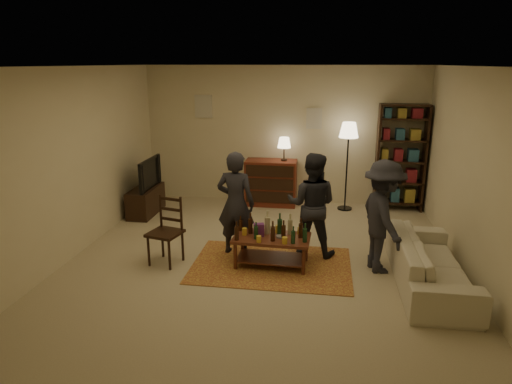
% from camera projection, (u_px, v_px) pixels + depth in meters
% --- Properties ---
extents(floor, '(6.00, 6.00, 0.00)m').
position_uv_depth(floor, '(262.00, 261.00, 6.54)').
color(floor, '#C6B793').
rests_on(floor, ground).
extents(room_shell, '(6.00, 6.00, 6.00)m').
position_uv_depth(room_shell, '(250.00, 112.00, 8.97)').
color(room_shell, beige).
rests_on(room_shell, ground).
extents(rug, '(2.20, 1.50, 0.01)m').
position_uv_depth(rug, '(271.00, 265.00, 6.40)').
color(rug, maroon).
rests_on(rug, ground).
extents(coffee_table, '(1.07, 0.61, 0.77)m').
position_uv_depth(coffee_table, '(272.00, 239.00, 6.30)').
color(coffee_table, '#602D1B').
rests_on(coffee_table, ground).
extents(dining_chair, '(0.51, 0.51, 0.97)m').
position_uv_depth(dining_chair, '(167.00, 228.00, 6.40)').
color(dining_chair, black).
rests_on(dining_chair, ground).
extents(tv_stand, '(0.40, 1.00, 1.06)m').
position_uv_depth(tv_stand, '(146.00, 194.00, 8.50)').
color(tv_stand, black).
rests_on(tv_stand, ground).
extents(dresser, '(1.00, 0.50, 1.36)m').
position_uv_depth(dresser, '(271.00, 181.00, 9.02)').
color(dresser, maroon).
rests_on(dresser, ground).
extents(bookshelf, '(0.90, 0.34, 2.02)m').
position_uv_depth(bookshelf, '(400.00, 157.00, 8.58)').
color(bookshelf, black).
rests_on(bookshelf, ground).
extents(floor_lamp, '(0.36, 0.36, 1.68)m').
position_uv_depth(floor_lamp, '(349.00, 136.00, 8.47)').
color(floor_lamp, black).
rests_on(floor_lamp, ground).
extents(sofa, '(0.81, 2.08, 0.61)m').
position_uv_depth(sofa, '(430.00, 263.00, 5.77)').
color(sofa, beige).
rests_on(sofa, ground).
extents(person_left, '(0.61, 0.44, 1.55)m').
position_uv_depth(person_left, '(236.00, 204.00, 6.61)').
color(person_left, '#24232A').
rests_on(person_left, ground).
extents(person_right, '(0.81, 0.67, 1.53)m').
position_uv_depth(person_right, '(312.00, 205.00, 6.60)').
color(person_right, '#23232A').
rests_on(person_right, ground).
extents(person_by_sofa, '(0.82, 1.11, 1.53)m').
position_uv_depth(person_by_sofa, '(383.00, 217.00, 6.07)').
color(person_by_sofa, '#26262E').
rests_on(person_by_sofa, ground).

